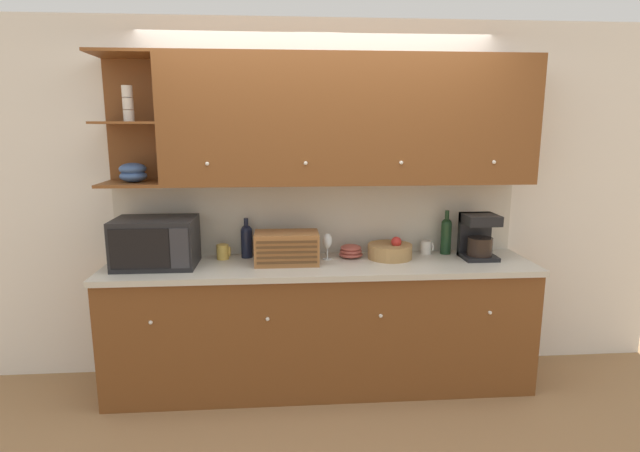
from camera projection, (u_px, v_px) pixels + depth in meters
ground_plane at (318, 364)px, 3.96m from camera, size 24.00×24.00×0.00m
wall_back at (318, 202)px, 3.74m from camera, size 5.36×0.06×2.60m
counter_unit at (321, 324)px, 3.58m from camera, size 2.98×0.63×0.91m
backsplash_panel at (318, 217)px, 3.73m from camera, size 2.96×0.01×0.55m
upper_cabinets at (345, 121)px, 3.42m from camera, size 2.96×0.40×0.86m
microwave at (156, 242)px, 3.38m from camera, size 0.54×0.38×0.33m
mug at (223, 252)px, 3.59m from camera, size 0.10×0.09×0.11m
wine_bottle at (247, 240)px, 3.62m from camera, size 0.08×0.08×0.29m
bread_box at (287, 248)px, 3.46m from camera, size 0.44×0.26×0.22m
wine_glass at (327, 242)px, 3.56m from camera, size 0.07×0.07×0.19m
bowl_stack_on_counter at (351, 251)px, 3.63m from camera, size 0.17×0.17×0.09m
fruit_basket at (390, 251)px, 3.61m from camera, size 0.32×0.32×0.16m
mug_blue_second at (426, 247)px, 3.73m from camera, size 0.09×0.08×0.10m
second_wine_bottle at (446, 234)px, 3.72m from camera, size 0.08×0.08×0.33m
coffee_maker at (478, 236)px, 3.60m from camera, size 0.24×0.24×0.32m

